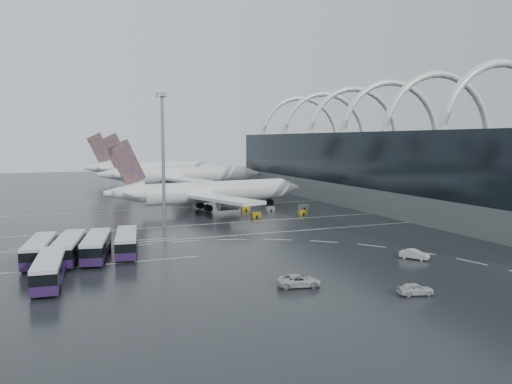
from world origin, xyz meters
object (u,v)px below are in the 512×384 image
object	(u,v)px
van_curve_c	(414,254)
gse_cart_belly_e	(245,208)
gse_cart_belly_d	(303,207)
bus_row_far_a	(49,269)
gse_cart_belly_c	(256,215)
bus_row_near_a	(40,250)
airliner_gate_b	(180,176)
bus_row_near_d	(127,242)
airliner_gate_c	(153,169)
bus_row_near_c	(96,246)
airliner_main	(207,193)
van_curve_a	(299,281)
gse_cart_belly_a	(303,212)
floodlight_mast	(163,144)
bus_row_near_b	(69,247)
gse_cart_belly_b	(270,209)
van_curve_b	(415,289)

from	to	relation	value
van_curve_c	gse_cart_belly_e	xyz separation A→B (m)	(-5.96, 57.90, -0.14)
gse_cart_belly_d	bus_row_far_a	bearing A→B (deg)	-141.36
gse_cart_belly_c	bus_row_near_a	bearing A→B (deg)	-148.32
airliner_gate_b	bus_row_near_d	bearing A→B (deg)	-108.02
airliner_gate_c	bus_row_near_c	world-z (taller)	airliner_gate_c
bus_row_far_a	gse_cart_belly_c	distance (m)	59.85
airliner_main	van_curve_a	xyz separation A→B (m)	(-7.95, -68.48, -3.82)
gse_cart_belly_a	gse_cart_belly_c	distance (m)	11.93
bus_row_near_d	van_curve_a	bearing A→B (deg)	-137.99
bus_row_near_a	gse_cart_belly_d	xyz separation A→B (m)	(61.57, 35.46, -1.22)
bus_row_near_c	bus_row_near_d	world-z (taller)	bus_row_near_c
bus_row_far_a	van_curve_a	bearing A→B (deg)	-109.47
airliner_gate_c	floodlight_mast	distance (m)	118.23
gse_cart_belly_c	bus_row_near_b	bearing A→B (deg)	-145.71
bus_row_near_a	airliner_gate_c	bearing A→B (deg)	-8.41
bus_row_near_d	gse_cart_belly_b	bearing A→B (deg)	-40.29
van_curve_a	van_curve_b	size ratio (longest dim) A/B	1.29
bus_row_near_b	van_curve_b	xyz separation A→B (m)	(37.22, -33.01, -1.19)
bus_row_near_c	bus_row_far_a	size ratio (longest dim) A/B	1.03
floodlight_mast	gse_cart_belly_b	size ratio (longest dim) A/B	13.11
airliner_gate_c	van_curve_c	bearing A→B (deg)	-90.75
bus_row_near_a	gse_cart_belly_d	distance (m)	71.07
bus_row_near_d	gse_cart_belly_c	bearing A→B (deg)	-42.09
bus_row_near_b	van_curve_c	size ratio (longest dim) A/B	3.28
bus_row_far_a	van_curve_b	size ratio (longest dim) A/B	3.36
airliner_gate_b	gse_cart_belly_b	xyz separation A→B (m)	(9.36, -60.52, -4.54)
bus_row_far_a	van_curve_b	world-z (taller)	bus_row_far_a
airliner_gate_b	gse_cart_belly_d	world-z (taller)	airliner_gate_b
bus_row_near_a	gse_cart_belly_b	world-z (taller)	bus_row_near_a
bus_row_near_a	gse_cart_belly_a	distance (m)	63.75
airliner_gate_b	gse_cart_belly_e	bearing A→B (deg)	-86.57
airliner_gate_c	van_curve_c	distance (m)	157.60
floodlight_mast	gse_cart_belly_d	xyz separation A→B (m)	(38.75, 13.41, -16.62)
bus_row_near_c	gse_cart_belly_c	bearing A→B (deg)	-42.37
van_curve_b	van_curve_a	bearing A→B (deg)	69.67
floodlight_mast	gse_cart_belly_a	size ratio (longest dim) A/B	13.81
bus_row_near_d	van_curve_b	world-z (taller)	bus_row_near_d
bus_row_near_d	van_curve_b	xyz separation A→B (m)	(28.60, -34.23, -1.15)
bus_row_near_b	gse_cart_belly_e	xyz separation A→B (m)	(42.86, 39.32, -1.32)
airliner_gate_c	bus_row_far_a	size ratio (longest dim) A/B	4.24
bus_row_far_a	airliner_gate_c	bearing A→B (deg)	-10.06
floodlight_mast	bus_row_near_d	bearing A→B (deg)	-115.80
bus_row_near_d	gse_cart_belly_e	world-z (taller)	bus_row_near_d
bus_row_near_a	bus_row_near_b	distance (m)	4.05
gse_cart_belly_c	bus_row_near_c	bearing A→B (deg)	-142.75
airliner_gate_b	bus_row_near_d	distance (m)	100.28
airliner_gate_b	gse_cart_belly_c	size ratio (longest dim) A/B	27.84
van_curve_a	van_curve_c	distance (m)	23.64
gse_cart_belly_d	airliner_main	bearing A→B (deg)	161.72
airliner_gate_c	gse_cart_belly_e	distance (m)	99.47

